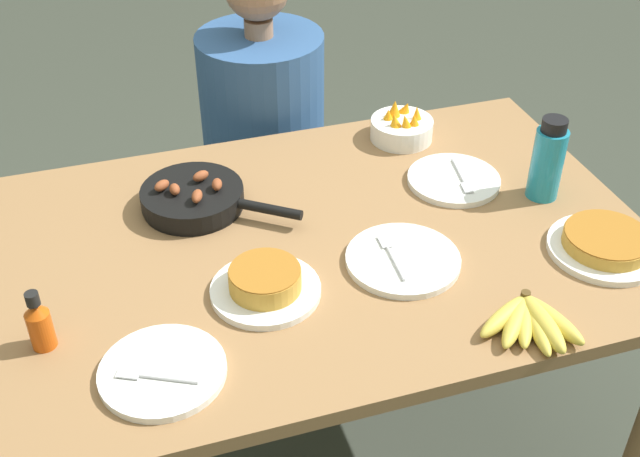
% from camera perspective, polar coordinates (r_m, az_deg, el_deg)
% --- Properties ---
extents(ground_plane, '(14.00, 14.00, 0.00)m').
position_cam_1_polar(ground_plane, '(2.38, 0.00, -15.79)').
color(ground_plane, '#383D33').
extents(dining_table, '(1.50, 0.98, 0.78)m').
position_cam_1_polar(dining_table, '(1.89, 0.00, -3.24)').
color(dining_table, olive).
rests_on(dining_table, ground_plane).
extents(banana_bunch, '(0.20, 0.18, 0.04)m').
position_cam_1_polar(banana_bunch, '(1.65, 14.75, -6.37)').
color(banana_bunch, gold).
rests_on(banana_bunch, dining_table).
extents(skillet, '(0.35, 0.30, 0.08)m').
position_cam_1_polar(skillet, '(1.94, -8.91, 2.17)').
color(skillet, black).
rests_on(skillet, dining_table).
extents(frittata_plate_center, '(0.25, 0.25, 0.05)m').
position_cam_1_polar(frittata_plate_center, '(1.89, 19.65, -1.03)').
color(frittata_plate_center, white).
rests_on(frittata_plate_center, dining_table).
extents(frittata_plate_side, '(0.23, 0.23, 0.06)m').
position_cam_1_polar(frittata_plate_side, '(1.67, -3.91, -3.95)').
color(frittata_plate_side, white).
rests_on(frittata_plate_side, dining_table).
extents(empty_plate_near_front, '(0.25, 0.25, 0.02)m').
position_cam_1_polar(empty_plate_near_front, '(1.76, 5.91, -2.22)').
color(empty_plate_near_front, white).
rests_on(empty_plate_near_front, dining_table).
extents(empty_plate_far_left, '(0.23, 0.23, 0.02)m').
position_cam_1_polar(empty_plate_far_left, '(2.04, 9.49, 3.44)').
color(empty_plate_far_left, white).
rests_on(empty_plate_far_left, dining_table).
extents(empty_plate_far_right, '(0.24, 0.24, 0.02)m').
position_cam_1_polar(empty_plate_far_right, '(1.54, -11.14, -9.94)').
color(empty_plate_far_right, white).
rests_on(empty_plate_far_right, dining_table).
extents(fruit_bowl_mango, '(0.17, 0.17, 0.10)m').
position_cam_1_polar(fruit_bowl_mango, '(2.20, 5.82, 7.19)').
color(fruit_bowl_mango, white).
rests_on(fruit_bowl_mango, dining_table).
extents(water_bottle, '(0.08, 0.08, 0.21)m').
position_cam_1_polar(water_bottle, '(1.99, 15.88, 4.68)').
color(water_bottle, teal).
rests_on(water_bottle, dining_table).
extents(hot_sauce_bottle, '(0.05, 0.05, 0.13)m').
position_cam_1_polar(hot_sauce_bottle, '(1.62, -19.34, -6.37)').
color(hot_sauce_bottle, '#C64C0F').
rests_on(hot_sauce_bottle, dining_table).
extents(person_figure, '(0.41, 0.41, 1.20)m').
position_cam_1_polar(person_figure, '(2.58, -3.88, 3.71)').
color(person_figure, black).
rests_on(person_figure, ground_plane).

